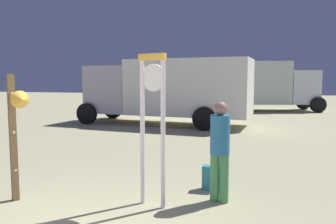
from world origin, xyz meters
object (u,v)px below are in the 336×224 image
object	(u,v)px
box_truck_near	(169,88)
box_truck_far	(258,84)
arrow_sign	(16,121)
backpack	(212,178)
standing_clock	(153,114)
person_near_clock	(220,146)

from	to	relation	value
box_truck_near	box_truck_far	xyz separation A→B (m)	(3.77, 7.34, 0.09)
arrow_sign	box_truck_far	distance (m)	17.31
box_truck_far	box_truck_near	bearing A→B (deg)	-117.19
arrow_sign	backpack	xyz separation A→B (m)	(2.77, 1.48, -1.11)
arrow_sign	standing_clock	bearing A→B (deg)	14.95
standing_clock	box_truck_far	size ratio (longest dim) A/B	0.32
box_truck_near	standing_clock	bearing A→B (deg)	-77.22
person_near_clock	backpack	xyz separation A→B (m)	(-0.19, 0.54, -0.68)
arrow_sign	box_truck_far	xyz separation A→B (m)	(3.71, 16.91, 0.32)
standing_clock	box_truck_far	distance (m)	16.47
person_near_clock	box_truck_near	world-z (taller)	box_truck_near
standing_clock	arrow_sign	bearing A→B (deg)	-165.05
arrow_sign	person_near_clock	world-z (taller)	arrow_sign
box_truck_far	person_near_clock	bearing A→B (deg)	-92.68
arrow_sign	backpack	world-z (taller)	arrow_sign
standing_clock	box_truck_near	bearing A→B (deg)	102.78
standing_clock	person_near_clock	distance (m)	1.18
standing_clock	box_truck_far	xyz separation A→B (m)	(1.72, 16.38, 0.22)
standing_clock	arrow_sign	xyz separation A→B (m)	(-1.98, -0.53, -0.10)
box_truck_far	standing_clock	bearing A→B (deg)	-96.00
standing_clock	person_near_clock	size ratio (longest dim) A/B	1.45
person_near_clock	box_truck_near	size ratio (longest dim) A/B	0.21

